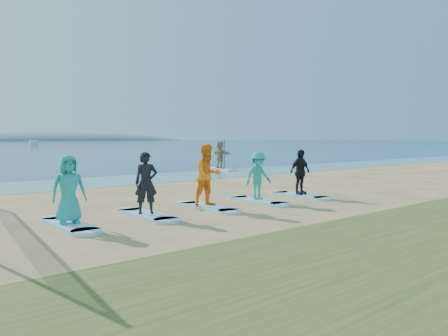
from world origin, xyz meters
TOP-DOWN VIEW (x-y plane):
  - ground at (0.00, 0.00)m, footprint 600.00×600.00m
  - shallow_water at (0.00, 10.50)m, footprint 600.00×600.00m
  - island_ridge at (95.00, 300.00)m, footprint 220.00×56.00m
  - paddleboard at (7.94, 12.85)m, footprint 1.11×3.07m
  - paddleboarder at (7.94, 12.85)m, footprint 0.65×1.74m
  - boat_offshore_b at (26.39, 119.19)m, footprint 3.69×7.14m
  - surfboard_0 at (-6.74, 0.61)m, footprint 0.70×2.20m
  - student_0 at (-6.74, 0.61)m, footprint 0.87×0.61m
  - surfboard_1 at (-4.60, 0.61)m, footprint 0.70×2.20m
  - student_1 at (-4.60, 0.61)m, footprint 0.73×0.62m
  - surfboard_2 at (-2.46, 0.61)m, footprint 0.70×2.20m
  - student_2 at (-2.46, 0.61)m, footprint 0.98×0.79m
  - surfboard_3 at (-0.32, 0.61)m, footprint 0.70×2.20m
  - student_3 at (-0.32, 0.61)m, footprint 1.09×0.69m
  - surfboard_4 at (1.82, 0.61)m, footprint 0.70×2.20m
  - student_4 at (1.82, 0.61)m, footprint 0.98×0.44m

SIDE VIEW (x-z plane):
  - ground at x=0.00m, z-range 0.00..0.00m
  - island_ridge at x=95.00m, z-range -9.00..9.00m
  - boat_offshore_b at x=26.39m, z-range -0.74..0.74m
  - shallow_water at x=0.00m, z-range 0.01..0.01m
  - surfboard_0 at x=-6.74m, z-range 0.00..0.09m
  - surfboard_1 at x=-4.60m, z-range 0.00..0.09m
  - surfboard_2 at x=-2.46m, z-range 0.00..0.09m
  - surfboard_3 at x=-0.32m, z-range 0.00..0.09m
  - surfboard_4 at x=1.82m, z-range 0.00..0.09m
  - paddleboard at x=7.94m, z-range 0.00..0.12m
  - student_3 at x=-0.32m, z-range 0.09..1.70m
  - student_4 at x=1.82m, z-range 0.09..1.75m
  - student_0 at x=-6.74m, z-range 0.09..1.77m
  - student_1 at x=-4.60m, z-range 0.09..1.79m
  - student_2 at x=-2.46m, z-range 0.09..1.99m
  - paddleboarder at x=7.94m, z-range 0.12..1.97m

